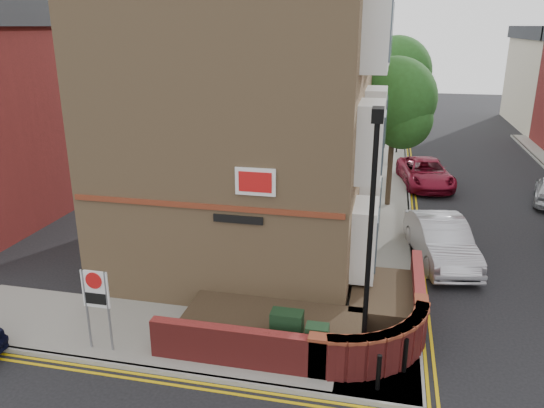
{
  "coord_description": "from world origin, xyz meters",
  "views": [
    {
      "loc": [
        1.85,
        -10.03,
        8.03
      ],
      "look_at": [
        -1.28,
        4.0,
        3.17
      ],
      "focal_mm": 35.0,
      "sensor_mm": 36.0,
      "label": 1
    }
  ],
  "objects_px": {
    "zone_sign": "(96,296)",
    "silver_car_near": "(441,241)",
    "lamppost": "(370,245)",
    "utility_cabinet_large": "(287,333)"
  },
  "relations": [
    {
      "from": "lamppost",
      "to": "zone_sign",
      "type": "xyz_separation_m",
      "value": [
        -6.6,
        -0.7,
        -1.7
      ]
    },
    {
      "from": "silver_car_near",
      "to": "utility_cabinet_large",
      "type": "bearing_deg",
      "value": -132.62
    },
    {
      "from": "zone_sign",
      "to": "silver_car_near",
      "type": "xyz_separation_m",
      "value": [
        8.92,
        7.75,
        -0.86
      ]
    },
    {
      "from": "lamppost",
      "to": "zone_sign",
      "type": "bearing_deg",
      "value": -173.93
    },
    {
      "from": "lamppost",
      "to": "silver_car_near",
      "type": "bearing_deg",
      "value": 71.75
    },
    {
      "from": "lamppost",
      "to": "utility_cabinet_large",
      "type": "bearing_deg",
      "value": 176.99
    },
    {
      "from": "lamppost",
      "to": "zone_sign",
      "type": "relative_size",
      "value": 2.86
    },
    {
      "from": "lamppost",
      "to": "zone_sign",
      "type": "distance_m",
      "value": 6.85
    },
    {
      "from": "zone_sign",
      "to": "silver_car_near",
      "type": "relative_size",
      "value": 0.46
    },
    {
      "from": "zone_sign",
      "to": "utility_cabinet_large",
      "type": "bearing_deg",
      "value": 9.69
    }
  ]
}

